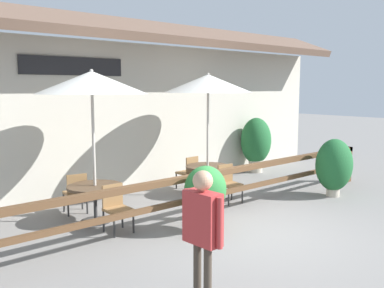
{
  "coord_description": "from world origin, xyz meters",
  "views": [
    {
      "loc": [
        -5.57,
        -4.77,
        2.55
      ],
      "look_at": [
        -0.19,
        1.4,
        1.46
      ],
      "focal_mm": 40.0,
      "sensor_mm": 36.0,
      "label": 1
    }
  ],
  "objects_px": {
    "pedestrian": "(203,223)",
    "chair_middle_streetside": "(229,182)",
    "chair_near_wallside": "(76,191)",
    "dining_table_middle": "(208,172)",
    "chair_near_streetside": "(116,206)",
    "dining_table_near": "(95,193)",
    "patio_umbrella_near": "(92,83)",
    "potted_plant_entrance_palm": "(205,192)",
    "patio_umbrella_middle": "(208,84)",
    "chair_middle_wallside": "(189,171)",
    "potted_plant_tall_tropical": "(334,166)",
    "potted_plant_broad_leaf": "(256,142)"
  },
  "relations": [
    {
      "from": "patio_umbrella_near",
      "to": "chair_middle_streetside",
      "type": "height_order",
      "value": "patio_umbrella_near"
    },
    {
      "from": "dining_table_near",
      "to": "potted_plant_broad_leaf",
      "type": "height_order",
      "value": "potted_plant_broad_leaf"
    },
    {
      "from": "chair_near_wallside",
      "to": "pedestrian",
      "type": "relative_size",
      "value": 0.51
    },
    {
      "from": "potted_plant_entrance_palm",
      "to": "chair_near_streetside",
      "type": "bearing_deg",
      "value": 138.49
    },
    {
      "from": "chair_near_streetside",
      "to": "potted_plant_broad_leaf",
      "type": "distance_m",
      "value": 6.31
    },
    {
      "from": "potted_plant_entrance_palm",
      "to": "pedestrian",
      "type": "relative_size",
      "value": 0.72
    },
    {
      "from": "dining_table_near",
      "to": "pedestrian",
      "type": "distance_m",
      "value": 3.9
    },
    {
      "from": "potted_plant_tall_tropical",
      "to": "potted_plant_broad_leaf",
      "type": "relative_size",
      "value": 0.83
    },
    {
      "from": "chair_near_streetside",
      "to": "pedestrian",
      "type": "distance_m",
      "value": 3.2
    },
    {
      "from": "potted_plant_tall_tropical",
      "to": "pedestrian",
      "type": "bearing_deg",
      "value": -162.33
    },
    {
      "from": "patio_umbrella_near",
      "to": "potted_plant_broad_leaf",
      "type": "relative_size",
      "value": 1.75
    },
    {
      "from": "chair_middle_wallside",
      "to": "patio_umbrella_near",
      "type": "bearing_deg",
      "value": 12.14
    },
    {
      "from": "patio_umbrella_middle",
      "to": "potted_plant_entrance_palm",
      "type": "distance_m",
      "value": 3.23
    },
    {
      "from": "dining_table_middle",
      "to": "chair_middle_wallside",
      "type": "height_order",
      "value": "chair_middle_wallside"
    },
    {
      "from": "chair_near_streetside",
      "to": "pedestrian",
      "type": "bearing_deg",
      "value": -101.92
    },
    {
      "from": "chair_near_streetside",
      "to": "potted_plant_entrance_palm",
      "type": "xyz_separation_m",
      "value": [
        1.18,
        -1.04,
        0.26
      ]
    },
    {
      "from": "dining_table_near",
      "to": "potted_plant_entrance_palm",
      "type": "relative_size",
      "value": 0.87
    },
    {
      "from": "chair_near_streetside",
      "to": "chair_middle_streetside",
      "type": "relative_size",
      "value": 1.0
    },
    {
      "from": "chair_near_streetside",
      "to": "chair_near_wallside",
      "type": "distance_m",
      "value": 1.49
    },
    {
      "from": "patio_umbrella_near",
      "to": "chair_near_streetside",
      "type": "xyz_separation_m",
      "value": [
        0.01,
        -0.74,
        -2.17
      ]
    },
    {
      "from": "chair_middle_wallside",
      "to": "potted_plant_tall_tropical",
      "type": "bearing_deg",
      "value": 124.22
    },
    {
      "from": "dining_table_near",
      "to": "potted_plant_broad_leaf",
      "type": "distance_m",
      "value": 6.13
    },
    {
      "from": "chair_near_wallside",
      "to": "potted_plant_broad_leaf",
      "type": "height_order",
      "value": "potted_plant_broad_leaf"
    },
    {
      "from": "potted_plant_entrance_palm",
      "to": "pedestrian",
      "type": "xyz_separation_m",
      "value": [
        -1.91,
        -2.01,
        0.34
      ]
    },
    {
      "from": "dining_table_middle",
      "to": "potted_plant_entrance_palm",
      "type": "bearing_deg",
      "value": -134.06
    },
    {
      "from": "dining_table_middle",
      "to": "chair_middle_streetside",
      "type": "distance_m",
      "value": 0.77
    },
    {
      "from": "chair_middle_streetside",
      "to": "chair_middle_wallside",
      "type": "height_order",
      "value": "same"
    },
    {
      "from": "dining_table_middle",
      "to": "potted_plant_tall_tropical",
      "type": "height_order",
      "value": "potted_plant_tall_tropical"
    },
    {
      "from": "dining_table_near",
      "to": "chair_middle_streetside",
      "type": "bearing_deg",
      "value": -12.93
    },
    {
      "from": "dining_table_middle",
      "to": "potted_plant_broad_leaf",
      "type": "bearing_deg",
      "value": 19.89
    },
    {
      "from": "chair_near_streetside",
      "to": "patio_umbrella_middle",
      "type": "bearing_deg",
      "value": 16.99
    },
    {
      "from": "potted_plant_tall_tropical",
      "to": "pedestrian",
      "type": "relative_size",
      "value": 0.82
    },
    {
      "from": "pedestrian",
      "to": "chair_middle_streetside",
      "type": "bearing_deg",
      "value": 128.46
    },
    {
      "from": "chair_near_wallside",
      "to": "chair_middle_wallside",
      "type": "bearing_deg",
      "value": -166.32
    },
    {
      "from": "chair_near_streetside",
      "to": "patio_umbrella_middle",
      "type": "height_order",
      "value": "patio_umbrella_middle"
    },
    {
      "from": "patio_umbrella_near",
      "to": "chair_near_streetside",
      "type": "bearing_deg",
      "value": -89.23
    },
    {
      "from": "chair_near_wallside",
      "to": "dining_table_near",
      "type": "bearing_deg",
      "value": 104.57
    },
    {
      "from": "patio_umbrella_middle",
      "to": "potted_plant_tall_tropical",
      "type": "xyz_separation_m",
      "value": [
        2.17,
        -2.01,
        -1.9
      ]
    },
    {
      "from": "potted_plant_tall_tropical",
      "to": "potted_plant_entrance_palm",
      "type": "bearing_deg",
      "value": 178.04
    },
    {
      "from": "patio_umbrella_near",
      "to": "potted_plant_tall_tropical",
      "type": "bearing_deg",
      "value": -20.39
    },
    {
      "from": "patio_umbrella_near",
      "to": "potted_plant_tall_tropical",
      "type": "relative_size",
      "value": 2.12
    },
    {
      "from": "chair_near_wallside",
      "to": "dining_table_middle",
      "type": "bearing_deg",
      "value": 179.63
    },
    {
      "from": "patio_umbrella_near",
      "to": "potted_plant_entrance_palm",
      "type": "relative_size",
      "value": 2.42
    },
    {
      "from": "patio_umbrella_middle",
      "to": "chair_middle_wallside",
      "type": "distance_m",
      "value": 2.29
    },
    {
      "from": "chair_middle_wallside",
      "to": "potted_plant_broad_leaf",
      "type": "xyz_separation_m",
      "value": [
        2.95,
        0.33,
        0.45
      ]
    },
    {
      "from": "dining_table_near",
      "to": "chair_near_wallside",
      "type": "distance_m",
      "value": 0.75
    },
    {
      "from": "chair_near_streetside",
      "to": "potted_plant_entrance_palm",
      "type": "height_order",
      "value": "potted_plant_entrance_palm"
    },
    {
      "from": "patio_umbrella_near",
      "to": "potted_plant_entrance_palm",
      "type": "height_order",
      "value": "patio_umbrella_near"
    },
    {
      "from": "dining_table_middle",
      "to": "chair_middle_wallside",
      "type": "bearing_deg",
      "value": 85.58
    },
    {
      "from": "potted_plant_entrance_palm",
      "to": "potted_plant_broad_leaf",
      "type": "xyz_separation_m",
      "value": [
        4.82,
        2.96,
        0.2
      ]
    }
  ]
}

